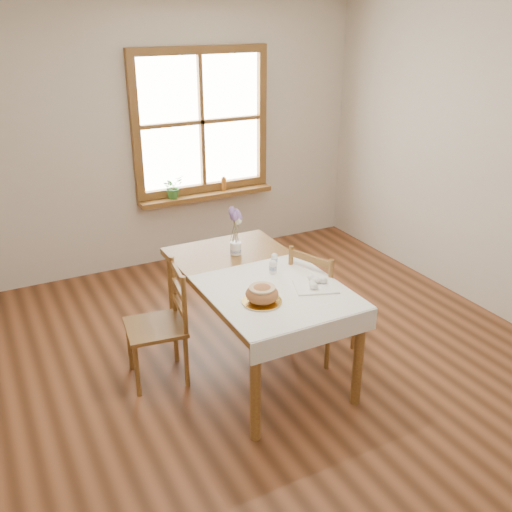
{
  "coord_description": "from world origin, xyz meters",
  "views": [
    {
      "loc": [
        -1.71,
        -2.98,
        2.52
      ],
      "look_at": [
        0.0,
        0.3,
        0.9
      ],
      "focal_mm": 40.0,
      "sensor_mm": 36.0,
      "label": 1
    }
  ],
  "objects_px": {
    "chair_right": "(324,299)",
    "bread_plate": "(262,302)",
    "dining_table": "(256,286)",
    "flower_vase": "(236,249)",
    "chair_left": "(155,326)"
  },
  "relations": [
    {
      "from": "dining_table",
      "to": "bread_plate",
      "type": "height_order",
      "value": "bread_plate"
    },
    {
      "from": "chair_left",
      "to": "chair_right",
      "type": "bearing_deg",
      "value": 86.67
    },
    {
      "from": "dining_table",
      "to": "flower_vase",
      "type": "xyz_separation_m",
      "value": [
        0.03,
        0.4,
        0.13
      ]
    },
    {
      "from": "chair_right",
      "to": "flower_vase",
      "type": "height_order",
      "value": "chair_right"
    },
    {
      "from": "chair_left",
      "to": "chair_right",
      "type": "height_order",
      "value": "chair_right"
    },
    {
      "from": "dining_table",
      "to": "flower_vase",
      "type": "relative_size",
      "value": 16.64
    },
    {
      "from": "chair_left",
      "to": "flower_vase",
      "type": "relative_size",
      "value": 9.09
    },
    {
      "from": "bread_plate",
      "to": "dining_table",
      "type": "bearing_deg",
      "value": 67.59
    },
    {
      "from": "chair_right",
      "to": "flower_vase",
      "type": "xyz_separation_m",
      "value": [
        -0.52,
        0.47,
        0.34
      ]
    },
    {
      "from": "chair_right",
      "to": "bread_plate",
      "type": "relative_size",
      "value": 3.6
    },
    {
      "from": "dining_table",
      "to": "flower_vase",
      "type": "bearing_deg",
      "value": 85.79
    },
    {
      "from": "dining_table",
      "to": "chair_left",
      "type": "bearing_deg",
      "value": 166.64
    },
    {
      "from": "bread_plate",
      "to": "chair_left",
      "type": "bearing_deg",
      "value": 134.0
    },
    {
      "from": "flower_vase",
      "to": "bread_plate",
      "type": "bearing_deg",
      "value": -103.74
    },
    {
      "from": "chair_right",
      "to": "bread_plate",
      "type": "distance_m",
      "value": 0.85
    }
  ]
}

